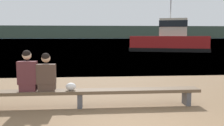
% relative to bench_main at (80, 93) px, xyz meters
% --- Properties ---
extents(water_surface, '(240.00, 240.00, 0.00)m').
position_rel_bench_main_xyz_m(water_surface, '(1.13, 124.65, -0.36)').
color(water_surface, '#386084').
rests_on(water_surface, ground).
extents(far_shoreline, '(600.00, 12.00, 9.08)m').
position_rel_bench_main_xyz_m(far_shoreline, '(1.13, 182.60, 4.18)').
color(far_shoreline, '#384233').
rests_on(far_shoreline, ground).
extents(bench_main, '(6.18, 0.42, 0.44)m').
position_rel_bench_main_xyz_m(bench_main, '(0.00, 0.00, 0.00)').
color(bench_main, brown).
rests_on(bench_main, ground).
extents(person_left, '(0.46, 0.39, 1.02)m').
position_rel_bench_main_xyz_m(person_left, '(-1.27, 0.00, 0.52)').
color(person_left, '#56282D').
rests_on(person_left, bench_main).
extents(person_right, '(0.46, 0.39, 0.95)m').
position_rel_bench_main_xyz_m(person_right, '(-0.82, 0.00, 0.49)').
color(person_right, '#4C382D').
rests_on(person_right, bench_main).
extents(shopping_bag, '(0.26, 0.17, 0.19)m').
position_rel_bench_main_xyz_m(shopping_bag, '(-0.22, -0.02, 0.18)').
color(shopping_bag, white).
rests_on(shopping_bag, bench_main).
extents(tugboat_red, '(9.61, 6.14, 7.03)m').
position_rel_bench_main_xyz_m(tugboat_red, '(9.56, 22.54, 0.84)').
color(tugboat_red, '#A81919').
rests_on(tugboat_red, water_surface).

